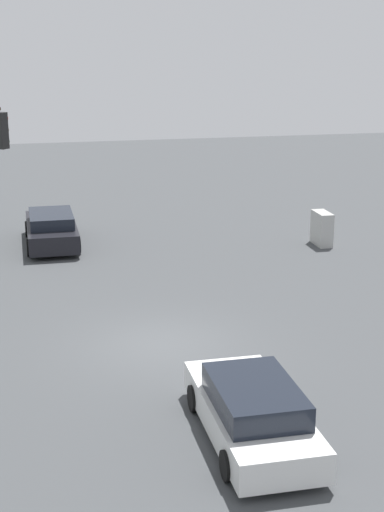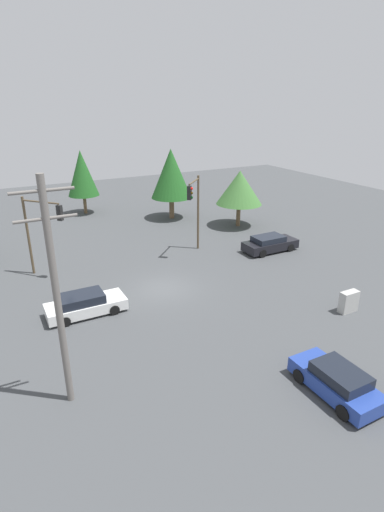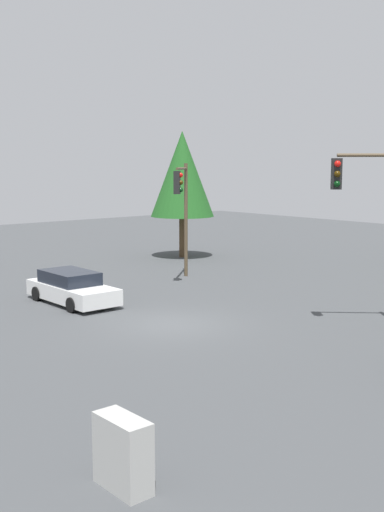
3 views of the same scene
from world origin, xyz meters
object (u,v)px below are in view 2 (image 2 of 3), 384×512
object	(u,v)px
sedan_dark	(270,244)
electrical_cabinet	(349,302)
sedan_white	(85,304)
traffic_signal_main	(195,203)
traffic_signal_cross	(41,224)
sedan_blue	(336,381)

from	to	relation	value
sedan_dark	electrical_cabinet	world-z (taller)	sedan_dark
sedan_white	sedan_dark	xyz separation A→B (m)	(-16.30, -3.26, 0.02)
sedan_dark	traffic_signal_main	xyz separation A→B (m)	(5.71, -2.64, 3.55)
traffic_signal_main	electrical_cabinet	bearing A→B (deg)	58.90
traffic_signal_cross	sedan_blue	bearing A→B (deg)	-16.78
sedan_blue	traffic_signal_main	world-z (taller)	traffic_signal_main
sedan_blue	electrical_cabinet	xyz separation A→B (m)	(-6.18, -4.89, 0.00)
traffic_signal_main	traffic_signal_cross	bearing A→B (deg)	-50.48
traffic_signal_main	electrical_cabinet	size ratio (longest dim) A/B	4.74
sedan_white	sedan_dark	bearing A→B (deg)	101.30
sedan_white	traffic_signal_main	distance (m)	12.63
sedan_white	sedan_dark	distance (m)	16.62
sedan_white	traffic_signal_main	world-z (taller)	traffic_signal_main
sedan_dark	traffic_signal_main	bearing A→B (deg)	-114.78
sedan_white	electrical_cabinet	size ratio (longest dim) A/B	3.50
sedan_dark	traffic_signal_cross	xyz separation A→B (m)	(17.32, -3.56, 3.25)
sedan_white	sedan_blue	bearing A→B (deg)	33.16
sedan_dark	electrical_cabinet	xyz separation A→B (m)	(2.27, 10.38, 0.00)
sedan_blue	traffic_signal_cross	size ratio (longest dim) A/B	0.72
sedan_dark	traffic_signal_cross	size ratio (longest dim) A/B	0.81
sedan_dark	traffic_signal_cross	bearing A→B (deg)	-101.62
traffic_signal_main	sedan_blue	bearing A→B (deg)	35.39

